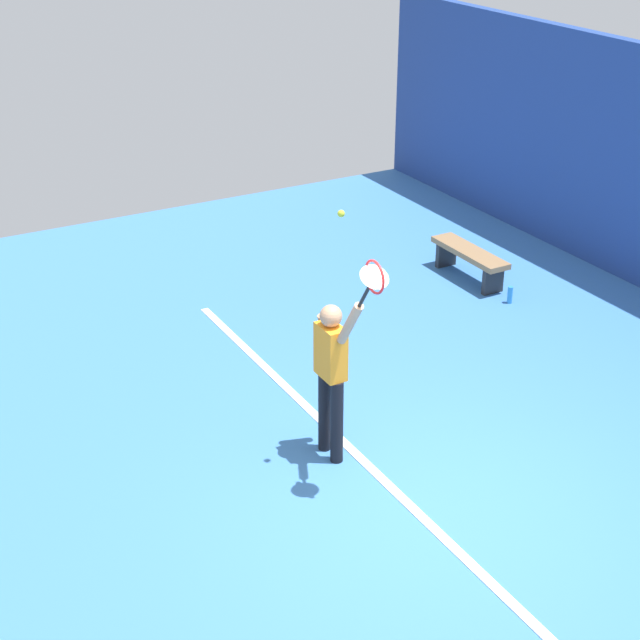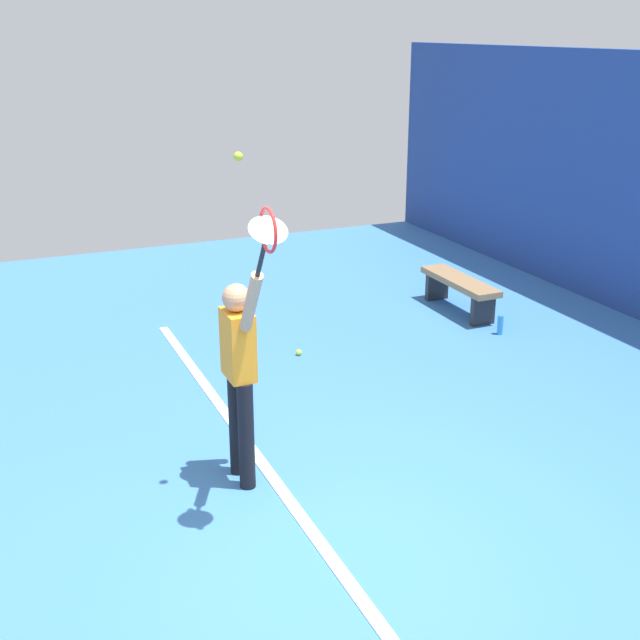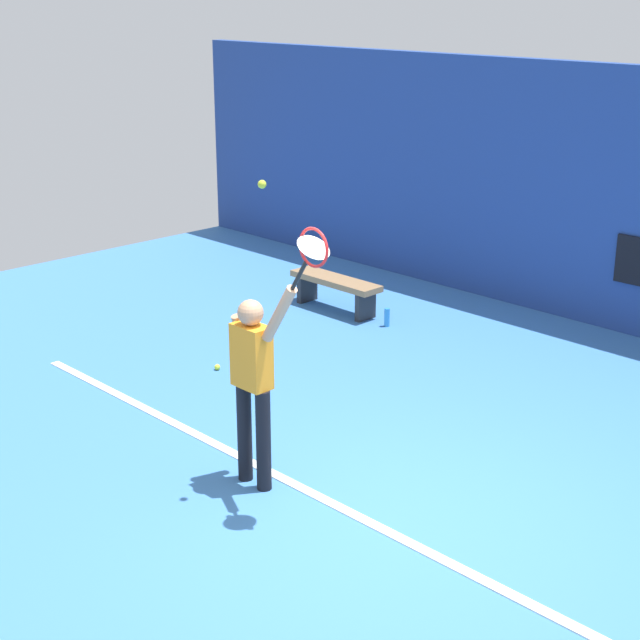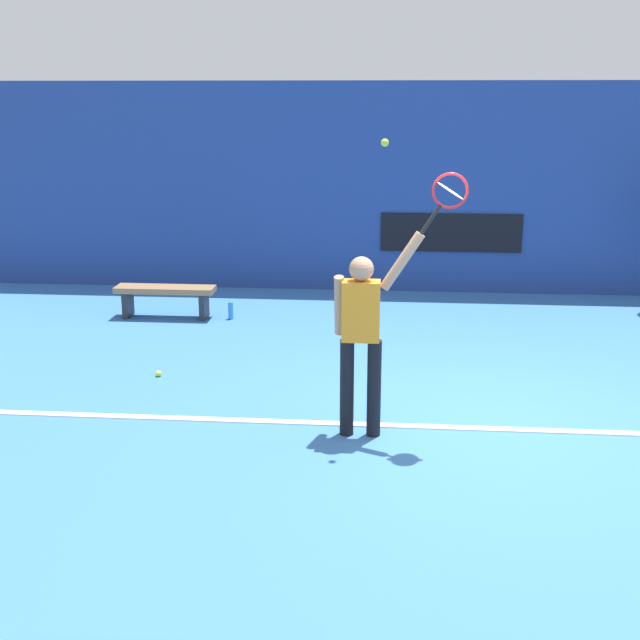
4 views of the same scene
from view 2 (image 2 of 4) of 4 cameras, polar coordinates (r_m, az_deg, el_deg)
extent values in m
plane|color=#3870B2|center=(6.11, 1.35, -15.60)|extent=(18.00, 18.00, 0.00)
cube|color=white|center=(6.07, 0.41, -15.78)|extent=(10.00, 0.10, 0.01)
cylinder|color=black|center=(6.82, -5.83, -7.13)|extent=(0.13, 0.13, 0.92)
cylinder|color=black|center=(6.61, -5.16, -8.04)|extent=(0.13, 0.13, 0.92)
cube|color=orange|center=(6.41, -5.73, -1.72)|extent=(0.34, 0.20, 0.55)
sphere|color=tan|center=(6.28, -5.85, 1.55)|extent=(0.22, 0.22, 0.22)
cylinder|color=tan|center=(5.94, -4.81, 1.25)|extent=(0.39, 0.09, 0.54)
cylinder|color=tan|center=(6.60, -5.61, -0.83)|extent=(0.09, 0.23, 0.58)
cylinder|color=black|center=(5.61, -4.14, 4.14)|extent=(0.19, 0.03, 0.27)
torus|color=red|center=(5.41, -3.64, 6.27)|extent=(0.43, 0.02, 0.43)
cylinder|color=silver|center=(5.41, -3.64, 6.27)|extent=(0.23, 0.27, 0.15)
sphere|color=#CCE033|center=(5.86, -5.72, 11.26)|extent=(0.07, 0.07, 0.07)
cube|color=olive|center=(10.79, 9.71, 2.67)|extent=(1.40, 0.36, 0.08)
cube|color=#262628|center=(11.30, 8.14, 2.34)|extent=(0.08, 0.32, 0.37)
cube|color=#262628|center=(10.43, 11.27, 0.66)|extent=(0.08, 0.32, 0.37)
cylinder|color=#338CD8|center=(10.16, 12.44, -0.33)|extent=(0.07, 0.07, 0.24)
sphere|color=#CCE033|center=(9.32, -1.48, -2.27)|extent=(0.07, 0.07, 0.07)
camera|label=1|loc=(3.57, -151.97, 19.61)|focal=54.81mm
camera|label=3|loc=(3.19, -117.73, 1.68)|focal=54.59mm
camera|label=4|loc=(7.69, -68.39, 4.01)|focal=46.52mm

